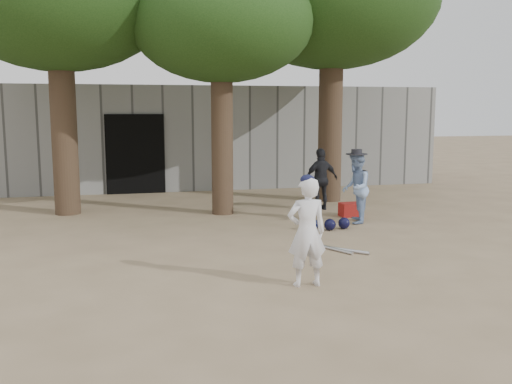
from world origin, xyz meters
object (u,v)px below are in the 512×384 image
object	(u,v)px
boy_player	(307,232)
spectator_blue	(356,188)
spectator_dark	(321,179)
red_bag	(350,210)

from	to	relation	value
boy_player	spectator_blue	world-z (taller)	boy_player
boy_player	spectator_dark	xyz separation A→B (m)	(2.18, 5.42, -0.01)
boy_player	red_bag	xyz separation A→B (m)	(2.51, 4.48, -0.58)
spectator_dark	red_bag	bearing A→B (deg)	100.81
spectator_blue	spectator_dark	xyz separation A→B (m)	(-0.16, 1.64, -0.01)
spectator_blue	red_bag	world-z (taller)	spectator_blue
red_bag	spectator_dark	bearing A→B (deg)	109.56
spectator_blue	spectator_dark	size ratio (longest dim) A/B	1.01
spectator_blue	spectator_dark	distance (m)	1.65
red_bag	boy_player	bearing A→B (deg)	-119.26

